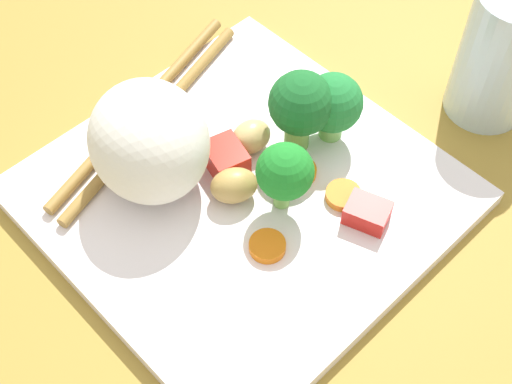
{
  "coord_description": "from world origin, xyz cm",
  "views": [
    {
      "loc": [
        -20.57,
        20.55,
        41.05
      ],
      "look_at": [
        -1.84,
        0.63,
        3.27
      ],
      "focal_mm": 49.16,
      "sensor_mm": 36.0,
      "label": 1
    }
  ],
  "objects_px": {
    "broccoli_floret_2": "(285,173)",
    "chopstick_pair": "(148,112)",
    "rice_mound": "(149,141)",
    "drinking_glass": "(501,56)",
    "carrot_slice_2": "(267,246)",
    "square_plate": "(243,194)"
  },
  "relations": [
    {
      "from": "square_plate",
      "to": "drinking_glass",
      "type": "bearing_deg",
      "value": -111.01
    },
    {
      "from": "rice_mound",
      "to": "chopstick_pair",
      "type": "height_order",
      "value": "rice_mound"
    },
    {
      "from": "broccoli_floret_2",
      "to": "square_plate",
      "type": "bearing_deg",
      "value": 15.79
    },
    {
      "from": "carrot_slice_2",
      "to": "chopstick_pair",
      "type": "relative_size",
      "value": 0.11
    },
    {
      "from": "drinking_glass",
      "to": "broccoli_floret_2",
      "type": "bearing_deg",
      "value": 76.5
    },
    {
      "from": "broccoli_floret_2",
      "to": "chopstick_pair",
      "type": "height_order",
      "value": "broccoli_floret_2"
    },
    {
      "from": "carrot_slice_2",
      "to": "chopstick_pair",
      "type": "distance_m",
      "value": 0.15
    },
    {
      "from": "drinking_glass",
      "to": "carrot_slice_2",
      "type": "bearing_deg",
      "value": 82.37
    },
    {
      "from": "rice_mound",
      "to": "carrot_slice_2",
      "type": "distance_m",
      "value": 0.11
    },
    {
      "from": "rice_mound",
      "to": "chopstick_pair",
      "type": "xyz_separation_m",
      "value": [
        0.05,
        -0.04,
        -0.04
      ]
    },
    {
      "from": "carrot_slice_2",
      "to": "chopstick_pair",
      "type": "bearing_deg",
      "value": -9.48
    },
    {
      "from": "rice_mound",
      "to": "broccoli_floret_2",
      "type": "height_order",
      "value": "rice_mound"
    },
    {
      "from": "broccoli_floret_2",
      "to": "carrot_slice_2",
      "type": "distance_m",
      "value": 0.05
    },
    {
      "from": "rice_mound",
      "to": "broccoli_floret_2",
      "type": "bearing_deg",
      "value": -151.97
    },
    {
      "from": "square_plate",
      "to": "rice_mound",
      "type": "bearing_deg",
      "value": 34.11
    },
    {
      "from": "broccoli_floret_2",
      "to": "drinking_glass",
      "type": "bearing_deg",
      "value": -103.5
    },
    {
      "from": "rice_mound",
      "to": "drinking_glass",
      "type": "xyz_separation_m",
      "value": [
        -0.13,
        -0.23,
        0.0
      ]
    },
    {
      "from": "chopstick_pair",
      "to": "drinking_glass",
      "type": "relative_size",
      "value": 2.04
    },
    {
      "from": "square_plate",
      "to": "broccoli_floret_2",
      "type": "height_order",
      "value": "broccoli_floret_2"
    },
    {
      "from": "square_plate",
      "to": "rice_mound",
      "type": "height_order",
      "value": "rice_mound"
    },
    {
      "from": "chopstick_pair",
      "to": "rice_mound",
      "type": "bearing_deg",
      "value": 40.05
    },
    {
      "from": "broccoli_floret_2",
      "to": "carrot_slice_2",
      "type": "xyz_separation_m",
      "value": [
        -0.02,
        0.03,
        -0.03
      ]
    }
  ]
}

